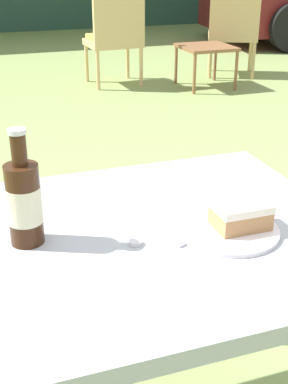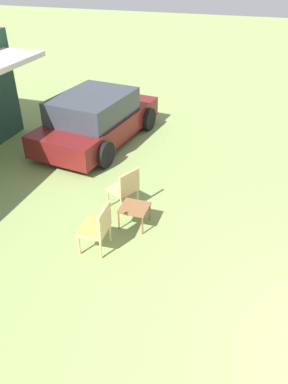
% 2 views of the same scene
% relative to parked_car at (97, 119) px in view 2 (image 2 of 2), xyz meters
% --- Properties ---
extents(parked_car, '(4.11, 2.36, 1.32)m').
position_rel_parked_car_xyz_m(parked_car, '(0.00, 0.00, 0.00)').
color(parked_car, maroon).
rests_on(parked_car, ground_plane).
extents(wicker_chair_cushioned, '(0.53, 0.47, 0.86)m').
position_rel_parked_car_xyz_m(wicker_chair_cushioned, '(-4.00, -1.80, -0.15)').
color(wicker_chair_cushioned, tan).
rests_on(wicker_chair_cushioned, ground_plane).
extents(wicker_chair_plain, '(0.65, 0.62, 0.86)m').
position_rel_parked_car_xyz_m(wicker_chair_plain, '(-2.70, -1.81, -0.14)').
color(wicker_chair_plain, tan).
rests_on(wicker_chair_plain, ground_plane).
extents(garden_side_table, '(0.49, 0.51, 0.41)m').
position_rel_parked_car_xyz_m(garden_side_table, '(-3.17, -2.16, -0.27)').
color(garden_side_table, brown).
rests_on(garden_side_table, ground_plane).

